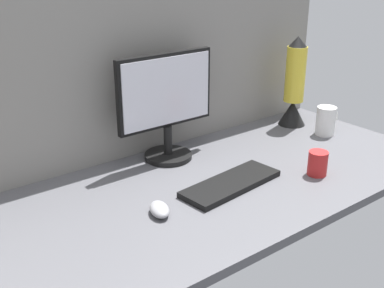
{
  "coord_description": "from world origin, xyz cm",
  "views": [
    {
      "loc": [
        -91.68,
        -113.18,
        73.76
      ],
      "look_at": [
        1.0,
        0.0,
        14.0
      ],
      "focal_mm": 44.83,
      "sensor_mm": 36.0,
      "label": 1
    }
  ],
  "objects": [
    {
      "name": "monitor",
      "position": [
        2.51,
        25.12,
        21.85
      ],
      "size": [
        39.5,
        18.0,
        39.82
      ],
      "color": "black",
      "rests_on": "ground_plane"
    },
    {
      "name": "mouse",
      "position": [
        -23.46,
        -8.23,
        1.7
      ],
      "size": [
        8.45,
        10.91,
        3.4
      ],
      "primitive_type": "ellipsoid",
      "rotation": [
        0.0,
        0.0,
        -0.34
      ],
      "color": "#99999E",
      "rests_on": "ground_plane"
    },
    {
      "name": "mug_red_plastic",
      "position": [
        35.74,
        -19.14,
        4.35
      ],
      "size": [
        6.81,
        6.81,
        8.7
      ],
      "color": "red",
      "rests_on": "ground_plane"
    },
    {
      "name": "mug_ceramic_white",
      "position": [
        70.25,
        4.37,
        6.12
      ],
      "size": [
        12.1,
        8.12,
        12.18
      ],
      "color": "white",
      "rests_on": "ground_plane"
    },
    {
      "name": "keyboard",
      "position": [
        5.7,
        -7.57,
        1.0
      ],
      "size": [
        38.14,
        16.75,
        2.0
      ],
      "primitive_type": "cube",
      "rotation": [
        0.0,
        0.0,
        0.1
      ],
      "color": "black",
      "rests_on": "ground_plane"
    },
    {
      "name": "lava_lamp",
      "position": [
        68.48,
        21.64,
        16.58
      ],
      "size": [
        12.07,
        12.07,
        39.52
      ],
      "color": "black",
      "rests_on": "ground_plane"
    },
    {
      "name": "ground_plane",
      "position": [
        0.0,
        0.0,
        -1.5
      ],
      "size": [
        180.0,
        80.0,
        3.0
      ],
      "primitive_type": "cube",
      "color": "#515156"
    },
    {
      "name": "cubicle_wall_back",
      "position": [
        0.0,
        37.5,
        33.74
      ],
      "size": [
        180.0,
        5.0,
        67.48
      ],
      "color": "gray",
      "rests_on": "ground_plane"
    }
  ]
}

